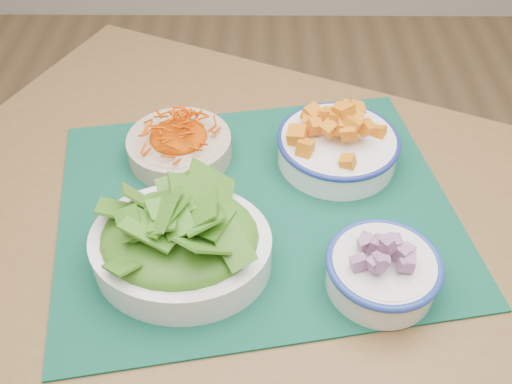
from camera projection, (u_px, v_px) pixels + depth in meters
ground at (350, 384)px, 1.48m from camera, size 4.00×4.00×0.00m
table at (290, 276)px, 0.91m from camera, size 1.50×1.29×0.75m
placemat at (256, 207)px, 0.89m from camera, size 0.68×0.59×0.00m
carrot_bowl at (179, 142)px, 0.95m from camera, size 0.18×0.18×0.06m
squash_bowl at (338, 140)px, 0.94m from camera, size 0.22×0.22×0.10m
lettuce_bowl at (180, 239)px, 0.77m from camera, size 0.27×0.24×0.11m
onion_bowl at (383, 267)px, 0.76m from camera, size 0.17×0.17×0.08m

